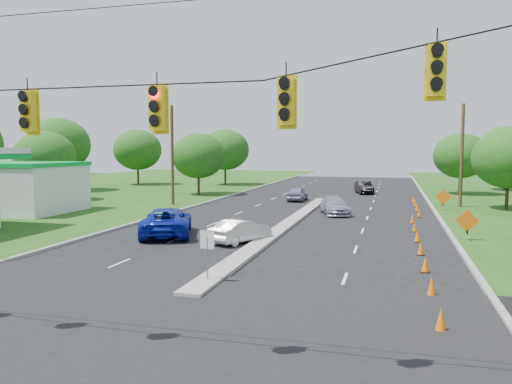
% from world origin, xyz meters
% --- Properties ---
extents(ground, '(160.00, 160.00, 0.00)m').
position_xyz_m(ground, '(0.00, 0.00, 0.00)').
color(ground, black).
rests_on(ground, ground).
extents(cross_street, '(160.00, 14.00, 0.02)m').
position_xyz_m(cross_street, '(0.00, 0.00, 0.00)').
color(cross_street, black).
rests_on(cross_street, ground).
extents(curb_left, '(0.25, 110.00, 0.16)m').
position_xyz_m(curb_left, '(-10.10, 30.00, 0.00)').
color(curb_left, gray).
rests_on(curb_left, ground).
extents(curb_right, '(0.25, 110.00, 0.16)m').
position_xyz_m(curb_right, '(10.10, 30.00, 0.00)').
color(curb_right, gray).
rests_on(curb_right, ground).
extents(median, '(1.00, 34.00, 0.18)m').
position_xyz_m(median, '(0.00, 21.00, 0.00)').
color(median, gray).
rests_on(median, ground).
extents(median_sign, '(0.55, 0.06, 2.05)m').
position_xyz_m(median_sign, '(0.00, 6.00, 1.46)').
color(median_sign, gray).
rests_on(median_sign, ground).
extents(signal_span, '(25.60, 0.32, 9.00)m').
position_xyz_m(signal_span, '(-0.05, -1.00, 4.97)').
color(signal_span, '#422D1C').
rests_on(signal_span, ground).
extents(utility_pole_far_left, '(0.28, 0.28, 9.00)m').
position_xyz_m(utility_pole_far_left, '(-12.50, 30.00, 4.50)').
color(utility_pole_far_left, '#422D1C').
rests_on(utility_pole_far_left, ground).
extents(utility_pole_far_right, '(0.28, 0.28, 9.00)m').
position_xyz_m(utility_pole_far_right, '(12.50, 35.00, 4.50)').
color(utility_pole_far_right, '#422D1C').
rests_on(utility_pole_far_right, ground).
extents(cone_0, '(0.32, 0.32, 0.70)m').
position_xyz_m(cone_0, '(8.13, 3.00, 0.35)').
color(cone_0, orange).
rests_on(cone_0, ground).
extents(cone_1, '(0.32, 0.32, 0.70)m').
position_xyz_m(cone_1, '(8.13, 6.50, 0.35)').
color(cone_1, orange).
rests_on(cone_1, ground).
extents(cone_2, '(0.32, 0.32, 0.70)m').
position_xyz_m(cone_2, '(8.13, 10.00, 0.35)').
color(cone_2, orange).
rests_on(cone_2, ground).
extents(cone_3, '(0.32, 0.32, 0.70)m').
position_xyz_m(cone_3, '(8.13, 13.50, 0.35)').
color(cone_3, orange).
rests_on(cone_3, ground).
extents(cone_4, '(0.32, 0.32, 0.70)m').
position_xyz_m(cone_4, '(8.13, 17.00, 0.35)').
color(cone_4, orange).
rests_on(cone_4, ground).
extents(cone_5, '(0.32, 0.32, 0.70)m').
position_xyz_m(cone_5, '(8.13, 20.50, 0.35)').
color(cone_5, orange).
rests_on(cone_5, ground).
extents(cone_6, '(0.32, 0.32, 0.70)m').
position_xyz_m(cone_6, '(8.13, 24.00, 0.35)').
color(cone_6, orange).
rests_on(cone_6, ground).
extents(cone_7, '(0.32, 0.32, 0.70)m').
position_xyz_m(cone_7, '(8.73, 27.50, 0.35)').
color(cone_7, orange).
rests_on(cone_7, ground).
extents(cone_8, '(0.32, 0.32, 0.70)m').
position_xyz_m(cone_8, '(8.73, 31.00, 0.35)').
color(cone_8, orange).
rests_on(cone_8, ground).
extents(cone_9, '(0.32, 0.32, 0.70)m').
position_xyz_m(cone_9, '(8.73, 34.50, 0.35)').
color(cone_9, orange).
rests_on(cone_9, ground).
extents(cone_10, '(0.32, 0.32, 0.70)m').
position_xyz_m(cone_10, '(8.73, 38.00, 0.35)').
color(cone_10, orange).
rests_on(cone_10, ground).
extents(work_sign_1, '(1.27, 0.58, 1.37)m').
position_xyz_m(work_sign_1, '(10.80, 18.00, 1.09)').
color(work_sign_1, black).
rests_on(work_sign_1, ground).
extents(work_sign_2, '(1.27, 0.58, 1.37)m').
position_xyz_m(work_sign_2, '(10.80, 32.00, 1.09)').
color(work_sign_2, black).
rests_on(work_sign_2, ground).
extents(tree_2, '(5.88, 5.88, 6.86)m').
position_xyz_m(tree_2, '(-26.00, 30.00, 4.34)').
color(tree_2, black).
rests_on(tree_2, ground).
extents(tree_3, '(7.56, 7.56, 8.82)m').
position_xyz_m(tree_3, '(-32.00, 40.00, 5.58)').
color(tree_3, black).
rests_on(tree_3, ground).
extents(tree_4, '(6.72, 6.72, 7.84)m').
position_xyz_m(tree_4, '(-28.00, 52.00, 4.96)').
color(tree_4, black).
rests_on(tree_4, ground).
extents(tree_5, '(5.88, 5.88, 6.86)m').
position_xyz_m(tree_5, '(-14.00, 40.00, 4.34)').
color(tree_5, black).
rests_on(tree_5, ground).
extents(tree_6, '(6.72, 6.72, 7.84)m').
position_xyz_m(tree_6, '(-16.00, 55.00, 4.96)').
color(tree_6, black).
rests_on(tree_6, ground).
extents(tree_9, '(5.88, 5.88, 6.86)m').
position_xyz_m(tree_9, '(16.00, 34.00, 4.34)').
color(tree_9, black).
rests_on(tree_9, ground).
extents(tree_11, '(6.72, 6.72, 7.84)m').
position_xyz_m(tree_11, '(20.00, 55.00, 4.96)').
color(tree_11, black).
rests_on(tree_11, ground).
extents(tree_12, '(5.88, 5.88, 6.86)m').
position_xyz_m(tree_12, '(14.00, 48.00, 4.34)').
color(tree_12, black).
rests_on(tree_12, ground).
extents(white_sedan, '(2.84, 4.07, 1.27)m').
position_xyz_m(white_sedan, '(-1.23, 14.39, 0.64)').
color(white_sedan, silver).
rests_on(white_sedan, ground).
extents(blue_pickup, '(4.69, 6.54, 1.65)m').
position_xyz_m(blue_pickup, '(-6.12, 15.32, 0.83)').
color(blue_pickup, '#0D1CA1').
rests_on(blue_pickup, ground).
extents(silver_car_far, '(3.17, 4.96, 1.34)m').
position_xyz_m(silver_car_far, '(2.41, 27.45, 0.67)').
color(silver_car_far, '#8E8BA7').
rests_on(silver_car_far, ground).
extents(silver_car_oncoming, '(1.67, 4.05, 1.38)m').
position_xyz_m(silver_car_oncoming, '(-2.28, 36.74, 0.69)').
color(silver_car_oncoming, gray).
rests_on(silver_car_oncoming, ground).
extents(dark_car_receding, '(2.51, 4.55, 1.42)m').
position_xyz_m(dark_car_receding, '(3.64, 46.40, 0.71)').
color(dark_car_receding, black).
rests_on(dark_car_receding, ground).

